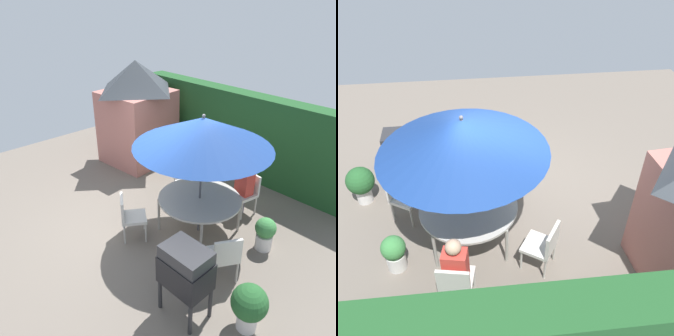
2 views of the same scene
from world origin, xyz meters
The scene contains 13 objects.
ground_plane centered at (0.00, 0.00, 0.00)m, with size 11.00×11.00×0.00m, color #6B6056.
hedge_backdrop centered at (0.00, 3.50, 1.06)m, with size 6.60×0.50×2.11m.
garden_shed centered at (-2.35, 1.98, 1.41)m, with size 1.83×1.91×2.76m.
patio_table centered at (1.04, 0.78, 0.72)m, with size 1.59×1.59×0.77m.
patio_umbrella centered at (1.04, 0.78, 2.11)m, with size 2.50×2.50×2.44m.
bbq_grill centered at (2.22, -0.83, 0.85)m, with size 0.71×0.51×1.20m.
chair_near_shed centered at (1.27, 2.02, 0.52)m, with size 0.54×0.54×0.90m.
chair_far_side centered at (-0.08, 1.50, 0.52)m, with size 0.64×0.64×0.90m.
chair_toward_hedge centered at (0.27, -0.34, 0.52)m, with size 0.64×0.64×0.90m.
chair_toward_house centered at (2.20, 0.10, 0.52)m, with size 0.63×0.63×0.90m.
potted_plant_by_shed centered at (3.01, -0.38, 0.45)m, with size 0.52×0.52×0.76m.
potted_plant_by_grill centered at (2.23, 1.26, 0.36)m, with size 0.38×0.38×0.66m.
person_in_red centered at (1.25, 1.94, 0.78)m, with size 0.38×0.30×1.26m.
Camera 1 is at (4.62, -3.41, 4.26)m, focal length 36.20 mm.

